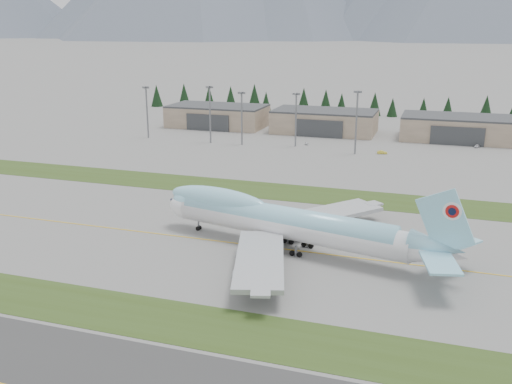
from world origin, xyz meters
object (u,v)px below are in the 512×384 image
(boeing_747_freighter, at_px, (285,222))
(hangar_center, at_px, (325,121))
(hangar_left, at_px, (218,116))
(hangar_right, at_px, (457,128))
(service_vehicle_b, at_px, (382,154))
(service_vehicle_c, at_px, (477,147))
(service_vehicle_a, at_px, (307,145))

(boeing_747_freighter, bearing_deg, hangar_center, 110.19)
(hangar_left, xyz_separation_m, hangar_right, (115.00, 0.00, 0.00))
(boeing_747_freighter, relative_size, hangar_right, 1.55)
(hangar_right, xyz_separation_m, service_vehicle_b, (-28.39, -40.01, -5.39))
(service_vehicle_c, bearing_deg, boeing_747_freighter, -92.60)
(hangar_left, relative_size, service_vehicle_a, 14.35)
(hangar_right, distance_m, service_vehicle_a, 69.04)
(boeing_747_freighter, xyz_separation_m, hangar_left, (-76.28, 149.40, -1.05))
(boeing_747_freighter, height_order, service_vehicle_a, boeing_747_freighter)
(hangar_left, relative_size, service_vehicle_b, 12.00)
(hangar_left, height_order, service_vehicle_a, hangar_left)
(hangar_right, bearing_deg, service_vehicle_a, -153.09)
(boeing_747_freighter, relative_size, hangar_left, 1.55)
(service_vehicle_a, xyz_separation_m, service_vehicle_c, (69.62, 16.23, 0.00))
(boeing_747_freighter, bearing_deg, service_vehicle_a, 112.92)
(hangar_center, relative_size, hangar_right, 1.00)
(hangar_center, relative_size, service_vehicle_b, 12.00)
(hangar_left, distance_m, service_vehicle_a, 62.25)
(boeing_747_freighter, distance_m, hangar_center, 150.91)
(hangar_left, bearing_deg, boeing_747_freighter, -62.95)
(hangar_left, relative_size, service_vehicle_c, 11.77)
(service_vehicle_b, bearing_deg, hangar_right, -47.78)
(boeing_747_freighter, xyz_separation_m, hangar_center, (-21.28, 149.40, -1.05))
(service_vehicle_c, bearing_deg, hangar_center, -175.68)
(hangar_left, xyz_separation_m, service_vehicle_c, (123.24, -14.92, -5.39))
(service_vehicle_c, bearing_deg, service_vehicle_a, -150.22)
(hangar_right, bearing_deg, boeing_747_freighter, -104.53)
(boeing_747_freighter, distance_m, service_vehicle_b, 110.07)
(service_vehicle_b, bearing_deg, hangar_left, 52.79)
(boeing_747_freighter, bearing_deg, hangar_right, 87.55)
(boeing_747_freighter, height_order, hangar_center, boeing_747_freighter)
(boeing_747_freighter, xyz_separation_m, service_vehicle_a, (-22.65, 118.25, -6.44))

